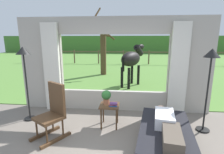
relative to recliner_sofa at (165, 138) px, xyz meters
name	(u,v)px	position (x,y,z in m)	size (l,w,h in m)	color
back_wall_with_window	(114,66)	(-1.09, 1.73, 1.03)	(5.20, 0.12, 2.55)	#ADA599
curtain_panel_left	(52,68)	(-2.78, 1.59, 0.98)	(0.44, 0.10, 2.40)	silver
curtain_panel_right	(179,70)	(0.60, 1.59, 0.98)	(0.44, 0.10, 2.40)	silver
outdoor_pasture_lawn	(124,61)	(-1.09, 12.63, -0.21)	(36.00, 21.68, 0.02)	#568438
distant_hill_ridge	(126,44)	(-1.09, 22.47, 0.98)	(36.00, 2.00, 2.40)	#406F2E
recliner_sofa	(165,138)	(0.00, 0.00, 0.00)	(1.16, 1.82, 0.42)	black
reclining_person	(167,124)	(0.00, -0.05, 0.30)	(0.43, 1.44, 0.22)	silver
rocking_chair	(53,111)	(-2.19, 0.22, 0.33)	(0.75, 0.82, 1.12)	#4C331E
side_table	(110,109)	(-1.10, 0.75, 0.21)	(0.44, 0.44, 0.52)	#4C331E
potted_plant	(106,96)	(-1.18, 0.81, 0.48)	(0.22, 0.22, 0.32)	#9E6042
book_stack	(113,104)	(-1.00, 0.69, 0.34)	(0.19, 0.15, 0.07)	#23478C
floor_lamp_left	(24,61)	(-3.13, 0.91, 1.24)	(0.32, 0.32, 1.81)	black
floor_lamp_right	(211,66)	(0.98, 0.74, 1.23)	(0.32, 0.32, 1.80)	black
horse	(132,59)	(-0.55, 4.29, 0.94)	(1.21, 1.74, 1.73)	black
pasture_tree	(103,45)	(-2.09, 6.51, 1.45)	(1.35, 1.29, 3.66)	#4C3823
pasture_fence_line	(123,55)	(-1.09, 10.83, 0.53)	(16.10, 0.10, 1.10)	brown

